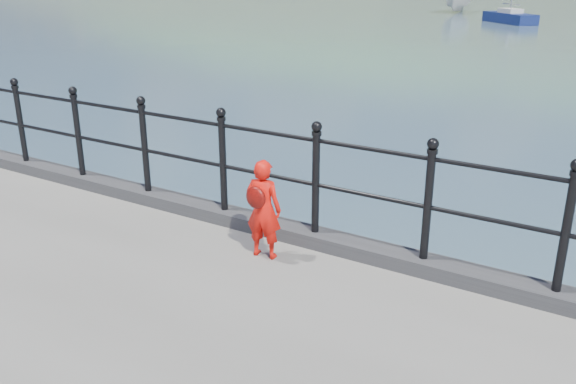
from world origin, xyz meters
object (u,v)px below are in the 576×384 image
Objects in this scene: child at (263,208)px; railing at (267,162)px; sailboat_port at (510,18)px; launch_white at (458,0)px.

railing is at bearing -69.15° from child.
railing is 41.94m from sailboat_port.
railing reaches higher than child.
launch_white is 10.44m from sailboat_port.
sailboat_port is (-6.65, 41.38, -1.48)m from railing.
child is at bearing -60.74° from railing.
railing is 2.57× the size of sailboat_port.
child is at bearing -80.83° from launch_white.
railing is at bearing -36.86° from sailboat_port.
sailboat_port reaches higher than railing.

